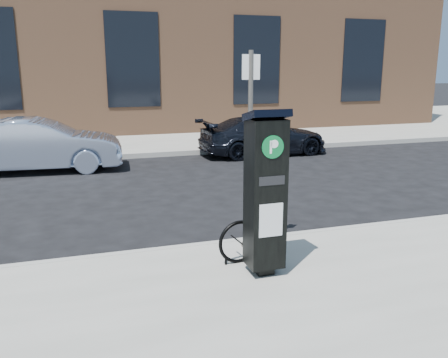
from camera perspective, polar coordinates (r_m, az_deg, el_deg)
name	(u,v)px	position (r m, az deg, el deg)	size (l,w,h in m)	color
ground	(236,248)	(7.48, 1.40, -8.35)	(120.00, 120.00, 0.00)	black
sidewalk_far	(130,131)	(20.86, -11.23, 5.73)	(60.00, 12.00, 0.15)	gray
curb_near	(236,244)	(7.43, 1.46, -7.87)	(60.00, 0.12, 0.16)	#9E9B93
curb_far	(153,155)	(15.00, -8.59, 2.90)	(60.00, 0.12, 0.16)	#9E9B93
building	(119,36)	(23.71, -12.56, 16.43)	(28.00, 10.05, 8.25)	#8D5E40
parking_kiosk	(265,192)	(5.95, 4.99, -1.51)	(0.49, 0.44, 2.13)	black
sign_pole	(250,153)	(6.80, 3.13, 3.13)	(0.25, 0.23, 2.84)	#5D5852
bike_rack	(239,242)	(6.49, 1.85, -7.58)	(0.61, 0.11, 0.61)	black
car_silver	(39,145)	(13.66, -21.38, 3.82)	(1.51, 4.33, 1.43)	#9DACC9
car_dark	(263,136)	(15.25, 4.77, 5.19)	(1.69, 4.16, 1.21)	black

